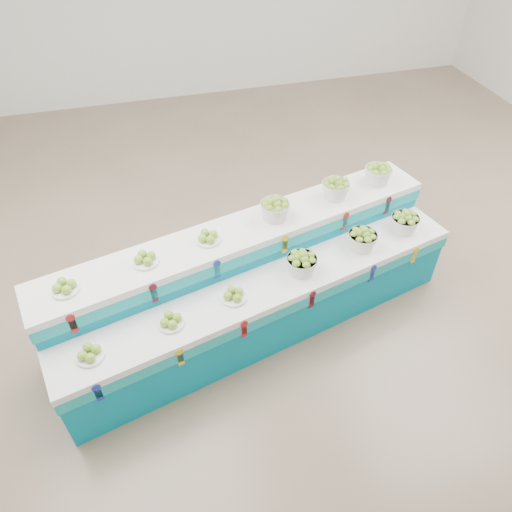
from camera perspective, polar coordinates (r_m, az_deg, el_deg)
The scene contains 14 objects.
ground at distance 5.61m, azimuth 6.91°, elevation -0.90°, with size 10.00×10.00×0.00m, color #72604D.
display_stand at distance 4.63m, azimuth 0.00°, elevation -3.29°, with size 4.00×1.03×1.02m, color #04809D, non-canonical shape.
plate_lower_left at distance 3.99m, azimuth -19.37°, elevation -10.89°, with size 0.23×0.23×0.10m, color white.
plate_lower_mid at distance 4.04m, azimuth -10.20°, elevation -7.56°, with size 0.23×0.23×0.10m, color white.
plate_lower_right at distance 4.17m, azimuth -2.67°, elevation -4.64°, with size 0.23×0.23×0.10m, color white.
basket_lower_left at distance 4.39m, azimuth 5.50°, elevation -0.84°, with size 0.28×0.28×0.21m, color silver, non-canonical shape.
basket_lower_mid at distance 4.74m, azimuth 12.63°, elevation 2.02°, with size 0.28×0.28×0.21m, color silver, non-canonical shape.
basket_lower_right at distance 5.06m, azimuth 17.40°, elevation 3.92°, with size 0.28×0.28×0.21m, color silver, non-canonical shape.
plate_upper_left at distance 4.12m, azimuth -22.00°, elevation -3.36°, with size 0.23×0.23×0.10m, color white.
plate_upper_mid at distance 4.17m, azimuth -13.18°, elevation -0.26°, with size 0.23×0.23×0.10m, color white.
plate_upper_right at distance 4.30m, azimuth -5.81°, elevation 2.34°, with size 0.23×0.23×0.10m, color white.
basket_upper_left at distance 4.51m, azimuth 2.30°, elevation 5.71°, with size 0.28×0.28×0.21m, color silver, non-canonical shape.
basket_upper_mid at distance 4.85m, azimuth 9.52°, elevation 8.06°, with size 0.28×0.28×0.21m, color silver, non-canonical shape.
basket_upper_right at distance 5.17m, azimuth 14.42°, elevation 9.57°, with size 0.28×0.28×0.21m, color silver, non-canonical shape.
Camera 1 is at (-1.73, -3.72, 3.83)m, focal length 33.36 mm.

